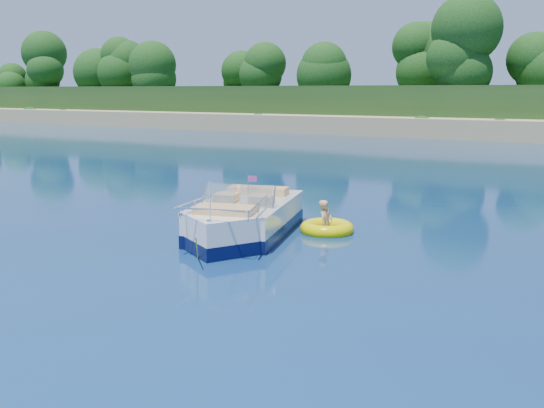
# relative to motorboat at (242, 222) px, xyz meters

# --- Properties ---
(ground) EXTENTS (160.00, 160.00, 0.00)m
(ground) POSITION_rel_motorboat_xyz_m (0.41, -1.28, -0.38)
(ground) COLOR #091C44
(ground) RESTS_ON ground
(shoreline) EXTENTS (170.00, 59.00, 6.00)m
(shoreline) POSITION_rel_motorboat_xyz_m (0.41, 62.49, 0.60)
(shoreline) COLOR tan
(shoreline) RESTS_ON ground
(treeline) EXTENTS (150.00, 7.12, 8.19)m
(treeline) POSITION_rel_motorboat_xyz_m (0.45, 39.73, 5.17)
(treeline) COLOR black
(treeline) RESTS_ON ground
(motorboat) EXTENTS (2.98, 5.75, 1.95)m
(motorboat) POSITION_rel_motorboat_xyz_m (0.00, 0.00, 0.00)
(motorboat) COLOR white
(motorboat) RESTS_ON ground
(tow_tube) EXTENTS (1.83, 1.83, 0.37)m
(tow_tube) POSITION_rel_motorboat_xyz_m (1.65, 1.50, -0.28)
(tow_tube) COLOR #E3DB00
(tow_tube) RESTS_ON ground
(boy) EXTENTS (0.34, 0.72, 1.40)m
(boy) POSITION_rel_motorboat_xyz_m (1.65, 1.47, -0.38)
(boy) COLOR tan
(boy) RESTS_ON ground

